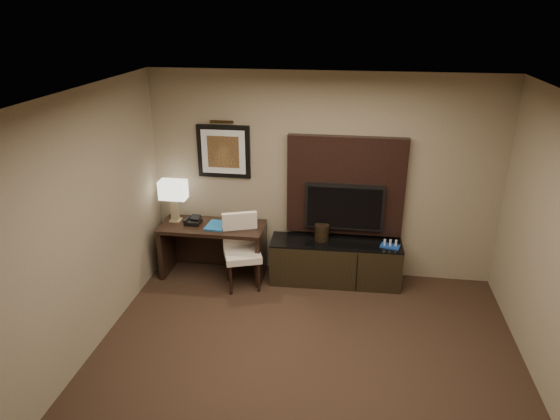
% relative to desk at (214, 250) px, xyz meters
% --- Properties ---
extents(floor, '(4.50, 5.00, 0.01)m').
position_rel_desk_xyz_m(floor, '(1.41, -2.15, -0.37)').
color(floor, black).
rests_on(floor, ground).
extents(ceiling, '(4.50, 5.00, 0.01)m').
position_rel_desk_xyz_m(ceiling, '(1.41, -2.15, 2.33)').
color(ceiling, silver).
rests_on(ceiling, wall_back).
extents(wall_back, '(4.50, 0.01, 2.70)m').
position_rel_desk_xyz_m(wall_back, '(1.41, 0.35, 0.98)').
color(wall_back, gray).
rests_on(wall_back, floor).
extents(wall_left, '(0.01, 5.00, 2.70)m').
position_rel_desk_xyz_m(wall_left, '(-0.84, -2.15, 0.98)').
color(wall_left, gray).
rests_on(wall_left, floor).
extents(desk, '(1.37, 0.59, 0.73)m').
position_rel_desk_xyz_m(desk, '(0.00, 0.00, 0.00)').
color(desk, black).
rests_on(desk, floor).
extents(credenza, '(1.70, 0.52, 0.58)m').
position_rel_desk_xyz_m(credenza, '(1.63, 0.05, -0.08)').
color(credenza, black).
rests_on(credenza, floor).
extents(tv_wall_panel, '(1.50, 0.12, 1.30)m').
position_rel_desk_xyz_m(tv_wall_panel, '(1.71, 0.29, 0.90)').
color(tv_wall_panel, black).
rests_on(tv_wall_panel, wall_back).
extents(tv, '(1.00, 0.08, 0.60)m').
position_rel_desk_xyz_m(tv, '(1.71, 0.19, 0.65)').
color(tv, black).
rests_on(tv, tv_wall_panel).
extents(artwork, '(0.70, 0.04, 0.70)m').
position_rel_desk_xyz_m(artwork, '(0.11, 0.33, 1.28)').
color(artwork, black).
rests_on(artwork, wall_back).
extents(picture_light, '(0.04, 0.04, 0.30)m').
position_rel_desk_xyz_m(picture_light, '(0.11, 0.29, 1.68)').
color(picture_light, '#3D2D13').
rests_on(picture_light, wall_back).
extents(desk_chair, '(0.60, 0.64, 0.94)m').
position_rel_desk_xyz_m(desk_chair, '(0.45, -0.25, 0.10)').
color(desk_chair, beige).
rests_on(desk_chair, floor).
extents(table_lamp, '(0.38, 0.24, 0.58)m').
position_rel_desk_xyz_m(table_lamp, '(-0.53, 0.07, 0.65)').
color(table_lamp, tan).
rests_on(table_lamp, desk).
extents(desk_phone, '(0.21, 0.19, 0.10)m').
position_rel_desk_xyz_m(desk_phone, '(-0.26, 0.01, 0.42)').
color(desk_phone, black).
rests_on(desk_phone, desk).
extents(blue_folder, '(0.27, 0.34, 0.02)m').
position_rel_desk_xyz_m(blue_folder, '(0.06, -0.02, 0.38)').
color(blue_folder, '#185B9E').
rests_on(blue_folder, desk).
extents(book, '(0.16, 0.07, 0.22)m').
position_rel_desk_xyz_m(book, '(0.16, -0.06, 0.48)').
color(book, '#BFB996').
rests_on(book, desk).
extents(ice_bucket, '(0.21, 0.21, 0.21)m').
position_rel_desk_xyz_m(ice_bucket, '(1.44, 0.09, 0.32)').
color(ice_bucket, black).
rests_on(ice_bucket, credenza).
extents(minibar_tray, '(0.26, 0.20, 0.09)m').
position_rel_desk_xyz_m(minibar_tray, '(2.31, 0.01, 0.26)').
color(minibar_tray, navy).
rests_on(minibar_tray, credenza).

